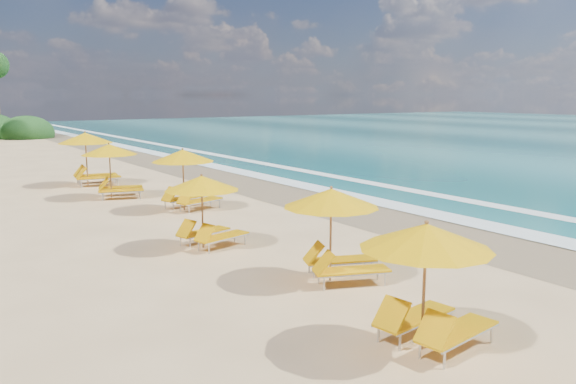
{
  "coord_description": "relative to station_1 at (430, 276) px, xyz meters",
  "views": [
    {
      "loc": [
        -9.43,
        -13.7,
        4.02
      ],
      "look_at": [
        0.0,
        0.0,
        1.2
      ],
      "focal_mm": 35.77,
      "sensor_mm": 36.0,
      "label": 1
    }
  ],
  "objects": [
    {
      "name": "ground",
      "position": [
        2.61,
        7.78,
        -1.19
      ],
      "size": [
        160.0,
        160.0,
        0.0
      ],
      "primitive_type": "plane",
      "color": "#D3B27C",
      "rests_on": "ground"
    },
    {
      "name": "wet_sand",
      "position": [
        6.61,
        7.78,
        -1.18
      ],
      "size": [
        4.0,
        160.0,
        0.01
      ],
      "primitive_type": "cube",
      "color": "#806B4C",
      "rests_on": "ground"
    },
    {
      "name": "surf_foam",
      "position": [
        9.31,
        7.78,
        -1.16
      ],
      "size": [
        4.0,
        160.0,
        0.01
      ],
      "color": "white",
      "rests_on": "ground"
    },
    {
      "name": "station_1",
      "position": [
        0.0,
        0.0,
        0.0
      ],
      "size": [
        2.46,
        2.33,
        2.12
      ],
      "rotation": [
        0.0,
        0.0,
        0.12
      ],
      "color": "olive",
      "rests_on": "ground"
    },
    {
      "name": "station_2",
      "position": [
        0.94,
        3.45,
        -0.01
      ],
      "size": [
        2.73,
        2.69,
        2.1
      ],
      "rotation": [
        0.0,
        0.0,
        -0.39
      ],
      "color": "olive",
      "rests_on": "ground"
    },
    {
      "name": "station_3",
      "position": [
        -0.13,
        7.61,
        -0.07
      ],
      "size": [
        2.45,
        2.36,
        1.99
      ],
      "rotation": [
        0.0,
        0.0,
        0.23
      ],
      "color": "olive",
      "rests_on": "ground"
    },
    {
      "name": "station_4",
      "position": [
        1.59,
        12.58,
        0.05
      ],
      "size": [
        2.74,
        2.66,
        2.21
      ],
      "rotation": [
        0.0,
        0.0,
        0.26
      ],
      "color": "olive",
      "rests_on": "ground"
    },
    {
      "name": "station_5",
      "position": [
        0.25,
        16.43,
        0.04
      ],
      "size": [
        2.77,
        2.7,
        2.19
      ],
      "rotation": [
        0.0,
        0.0,
        -0.3
      ],
      "color": "olive",
      "rests_on": "ground"
    },
    {
      "name": "station_6",
      "position": [
        0.42,
        20.29,
        0.17
      ],
      "size": [
        2.85,
        2.7,
        2.43
      ],
      "rotation": [
        0.0,
        0.0,
        -0.14
      ],
      "color": "olive",
      "rests_on": "ground"
    }
  ]
}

